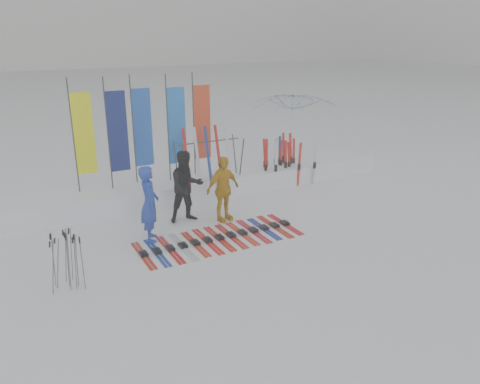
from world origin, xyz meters
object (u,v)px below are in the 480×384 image
person_blue (149,204)px  ski_rack (209,154)px  person_black (186,187)px  tent_canopy (294,131)px  person_yellow (223,189)px  ski_row (219,238)px

person_blue → ski_rack: 3.48m
person_black → tent_canopy: (5.42, 2.84, 0.48)m
person_blue → person_yellow: bearing=-67.3°
person_blue → ski_rack: bearing=-35.0°
ski_rack → person_yellow: bearing=-104.3°
person_black → ski_rack: person_black is taller
person_yellow → tent_canopy: 5.63m
person_black → person_yellow: 0.98m
person_blue → tent_canopy: size_ratio=0.59×
person_blue → person_yellow: size_ratio=1.06×
person_blue → person_yellow: person_blue is taller
ski_row → ski_rack: bearing=69.4°
person_blue → tent_canopy: (6.69, 3.57, 0.51)m
person_blue → ski_row: size_ratio=0.47×
ski_row → ski_rack: (1.13, 3.00, 1.35)m
person_blue → tent_canopy: tent_canopy is taller
person_black → ski_rack: size_ratio=0.97×
ski_rack → tent_canopy: bearing=18.4°
person_yellow → tent_canopy: (4.54, 3.27, 0.56)m
tent_canopy → ski_row: tent_canopy is taller
ski_row → person_black: bearing=99.0°
person_yellow → person_blue: bearing=175.0°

